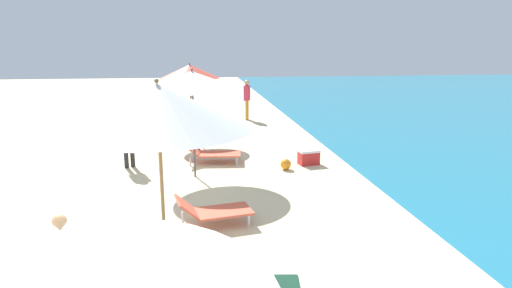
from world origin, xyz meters
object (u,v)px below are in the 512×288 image
Objects in this scene: umbrella_third at (192,81)px; person_walking_mid at (128,132)px; person_walking_near at (182,95)px; beach_ball at (286,164)px; lounger_third_shoreside at (212,152)px; person_walking_far at (247,96)px; lounger_farthest_shoreside at (220,127)px; umbrella_farthest at (190,72)px; lounger_second_inland at (237,286)px; umbrella_second at (158,107)px; lounger_second_shoreside at (213,210)px; umbrella_nearest at (65,268)px; cooler_box at (309,157)px.

umbrella_third reaches higher than person_walking_mid.
beach_ball is at bearing -101.44° from person_walking_near.
lounger_third_shoreside is 0.92× the size of person_walking_far.
person_walking_mid is at bearing -132.12° from person_walking_near.
lounger_farthest_shoreside is 4.59× the size of beach_ball.
umbrella_farthest is (-0.56, 2.62, 1.98)m from lounger_third_shoreside.
umbrella_farthest is 1.53× the size of person_walking_far.
umbrella_third is at bearing 27.87° from person_walking_mid.
person_walking_near reaches higher than lounger_second_inland.
person_walking_near is 2.67m from person_walking_far.
umbrella_second is 8.03m from umbrella_farthest.
person_walking_near is at bearing 19.95° from person_walking_far.
lounger_second_shoreside is at bearing -117.69° from person_walking_near.
umbrella_nearest is at bearing -100.39° from lounger_farthest_shoreside.
umbrella_nearest reaches higher than person_walking_mid.
lounger_third_shoreside is at bearing 97.90° from lounger_second_inland.
lounger_second_shoreside is 0.91× the size of lounger_second_inland.
lounger_farthest_shoreside is at bearing 107.84° from beach_ball.
umbrella_second is at bearing 89.27° from umbrella_nearest.
cooler_box is 2.10× the size of beach_ball.
umbrella_third is 8.18m from person_walking_far.
person_walking_mid is (-1.68, 1.03, -1.36)m from umbrella_third.
person_walking_mid reaches higher than beach_ball.
umbrella_second is at bearing 94.95° from person_walking_far.
lounger_second_shoreside is at bearing -85.80° from lounger_third_shoreside.
lounger_second_inland is 0.99× the size of lounger_third_shoreside.
umbrella_third is (-0.31, 2.96, 2.00)m from lounger_second_shoreside.
lounger_second_inland is 0.85× the size of person_walking_near.
umbrella_third is 7.76m from person_walking_near.
person_walking_mid is at bearing 77.46° from person_walking_far.
umbrella_second reaches higher than umbrella_third.
lounger_second_inland is 2.62× the size of cooler_box.
person_walking_near is 7.84m from cooler_box.
person_walking_mid is (-1.16, -6.61, -0.16)m from person_walking_near.
umbrella_third is 3.14m from beach_ball.
lounger_second_inland is (0.92, -1.21, -1.98)m from umbrella_second.
person_walking_mid is at bearing -119.40° from umbrella_farthest.
person_walking_near is 1.15× the size of person_walking_mid.
lounger_farthest_shoreside is (1.30, 12.97, -1.88)m from umbrella_nearest.
person_walking_mid is (-1.26, 5.24, -1.36)m from umbrella_second.
beach_ball is (2.73, 8.52, -2.03)m from umbrella_nearest.
person_walking_far is (2.26, 3.97, -1.26)m from umbrella_farthest.
umbrella_second is 9.62× the size of beach_ball.
umbrella_second reaches higher than lounger_farthest_shoreside.
umbrella_second is at bearing -92.16° from umbrella_farthest.
beach_ball is (1.77, 5.71, -0.17)m from lounger_second_inland.
person_walking_far reaches higher than lounger_third_shoreside.
lounger_farthest_shoreside is 0.82× the size of person_walking_mid.
person_walking_near is at bearing 104.52° from lounger_third_shoreside.
umbrella_farthest is 4.76m from beach_ball.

